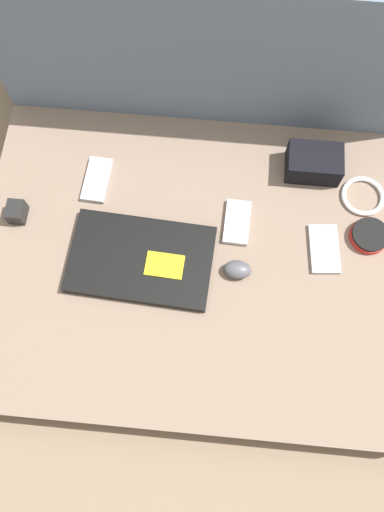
{
  "coord_description": "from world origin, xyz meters",
  "views": [
    {
      "loc": [
        0.04,
        -0.4,
        1.25
      ],
      "look_at": [
        0.0,
        0.0,
        0.12
      ],
      "focal_mm": 35.0,
      "sensor_mm": 36.0,
      "label": 1
    }
  ],
  "objects": [
    {
      "name": "cable_coil",
      "position": [
        0.42,
        0.21,
        0.11
      ],
      "size": [
        0.11,
        0.11,
        0.01
      ],
      "color": "white",
      "rests_on": "couch_seat"
    },
    {
      "name": "charger_brick",
      "position": [
        -0.44,
        0.07,
        0.13
      ],
      "size": [
        0.04,
        0.05,
        0.04
      ],
      "color": "black",
      "rests_on": "couch_seat"
    },
    {
      "name": "couch_backrest",
      "position": [
        0.0,
        0.5,
        0.26
      ],
      "size": [
        1.05,
        0.2,
        0.52
      ],
      "color": "slate",
      "rests_on": "ground_plane"
    },
    {
      "name": "couch_seat",
      "position": [
        0.0,
        0.0,
        0.05
      ],
      "size": [
        1.05,
        0.8,
        0.1
      ],
      "color": "#7A6656",
      "rests_on": "ground_plane"
    },
    {
      "name": "camera_pouch",
      "position": [
        0.28,
        0.27,
        0.14
      ],
      "size": [
        0.14,
        0.09,
        0.07
      ],
      "color": "black",
      "rests_on": "couch_seat"
    },
    {
      "name": "computer_mouse",
      "position": [
        0.11,
        -0.02,
        0.12
      ],
      "size": [
        0.07,
        0.05,
        0.03
      ],
      "rotation": [
        0.0,
        0.0,
        -0.02
      ],
      "color": "#4C4C51",
      "rests_on": "couch_seat"
    },
    {
      "name": "phone_small",
      "position": [
        0.32,
        0.05,
        0.11
      ],
      "size": [
        0.08,
        0.13,
        0.01
      ],
      "rotation": [
        0.0,
        0.0,
        0.09
      ],
      "color": "#99999E",
      "rests_on": "couch_seat"
    },
    {
      "name": "laptop",
      "position": [
        -0.12,
        -0.02,
        0.12
      ],
      "size": [
        0.35,
        0.23,
        0.03
      ],
      "rotation": [
        0.0,
        0.0,
        -0.05
      ],
      "color": "black",
      "rests_on": "couch_seat"
    },
    {
      "name": "phone_silver",
      "position": [
        -0.26,
        0.19,
        0.11
      ],
      "size": [
        0.07,
        0.13,
        0.01
      ],
      "rotation": [
        0.0,
        0.0,
        -0.05
      ],
      "color": "#B7B7BC",
      "rests_on": "couch_seat"
    },
    {
      "name": "phone_black",
      "position": [
        0.1,
        0.1,
        0.11
      ],
      "size": [
        0.07,
        0.12,
        0.01
      ],
      "rotation": [
        0.0,
        0.0,
        -0.04
      ],
      "color": "#B7B7BC",
      "rests_on": "couch_seat"
    },
    {
      "name": "speaker_puck",
      "position": [
        0.43,
        0.1,
        0.12
      ],
      "size": [
        0.09,
        0.09,
        0.02
      ],
      "color": "red",
      "rests_on": "couch_seat"
    },
    {
      "name": "ground_plane",
      "position": [
        0.0,
        0.0,
        0.0
      ],
      "size": [
        8.0,
        8.0,
        0.0
      ],
      "primitive_type": "plane",
      "color": "#7A6651"
    }
  ]
}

